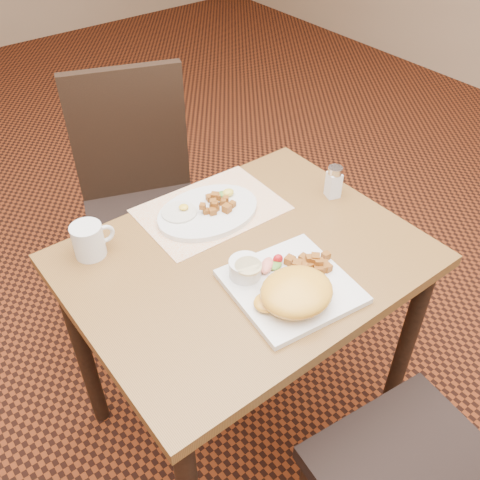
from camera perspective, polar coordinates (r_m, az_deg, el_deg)
name	(u,v)px	position (r m, az deg, el deg)	size (l,w,h in m)	color
ground	(244,413)	(1.98, 0.43, -17.95)	(8.00, 8.00, 0.00)	black
table	(245,285)	(1.48, 0.56, -4.82)	(0.90, 0.70, 0.75)	brown
chair_far	(140,191)	(2.03, -10.61, 5.11)	(0.54, 0.55, 0.97)	black
placemat	(211,209)	(1.56, -3.10, 3.28)	(0.40, 0.28, 0.00)	white
plate_square	(291,286)	(1.31, 5.43, -4.94)	(0.28, 0.28, 0.02)	silver
plate_oval	(208,212)	(1.53, -3.43, 3.00)	(0.30, 0.23, 0.02)	silver
hollandaise_mound	(296,293)	(1.25, 5.97, -5.61)	(0.18, 0.16, 0.07)	yellow
ramekin	(245,268)	(1.31, 0.58, -2.99)	(0.08, 0.09, 0.04)	silver
garnish_sq	(271,264)	(1.34, 3.37, -2.55)	(0.08, 0.06, 0.03)	#387223
fried_egg	(180,211)	(1.52, -6.44, 3.04)	(0.10, 0.10, 0.02)	white
garnish_ov	(226,193)	(1.58, -1.47, 5.03)	(0.05, 0.05, 0.02)	#387223
salt_shaker	(334,181)	(1.61, 9.98, 6.17)	(0.05, 0.05, 0.10)	white
coffee_mug	(89,240)	(1.43, -15.79, -0.02)	(0.11, 0.08, 0.09)	silver
home_fries_sq	(312,264)	(1.34, 7.66, -2.60)	(0.12, 0.10, 0.04)	#9B5719
home_fries_ov	(217,204)	(1.52, -2.49, 3.87)	(0.11, 0.10, 0.04)	#9B5719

